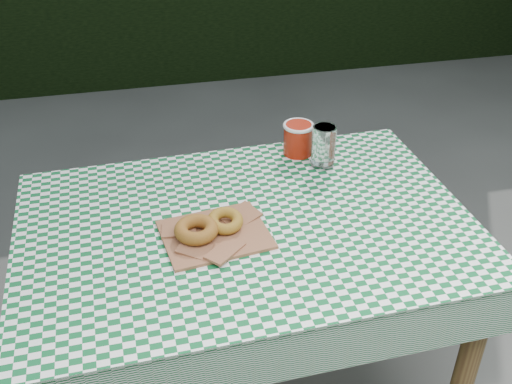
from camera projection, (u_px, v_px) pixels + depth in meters
table at (248, 326)px, 1.79m from camera, size 1.19×0.81×0.75m
tablecloth at (247, 224)px, 1.58m from camera, size 1.21×0.84×0.01m
paper_bag at (215, 234)px, 1.53m from camera, size 0.29×0.24×0.01m
bagel_front at (196, 230)px, 1.50m from camera, size 0.12×0.12×0.04m
bagel_back at (225, 221)px, 1.54m from camera, size 0.10×0.10×0.03m
coffee_mug at (298, 139)px, 1.86m from camera, size 0.21×0.21×0.10m
drinking_glass at (324, 146)px, 1.79m from camera, size 0.09×0.09×0.13m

